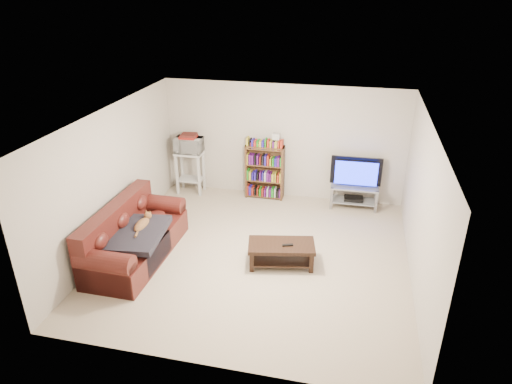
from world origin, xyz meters
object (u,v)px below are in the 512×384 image
(tv_stand, at_px, (354,193))
(bookshelf, at_px, (265,171))
(sofa, at_px, (132,240))
(coffee_table, at_px, (281,250))

(tv_stand, distance_m, bookshelf, 1.89)
(sofa, height_order, bookshelf, bookshelf)
(tv_stand, relative_size, bookshelf, 0.82)
(coffee_table, distance_m, bookshelf, 2.59)
(sofa, xyz_separation_m, bookshelf, (1.68, 2.76, 0.27))
(bookshelf, bearing_deg, coffee_table, -72.26)
(bookshelf, bearing_deg, tv_stand, -2.14)
(sofa, xyz_separation_m, coffee_table, (2.47, 0.32, -0.06))
(coffee_table, distance_m, tv_stand, 2.61)
(sofa, distance_m, tv_stand, 4.46)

